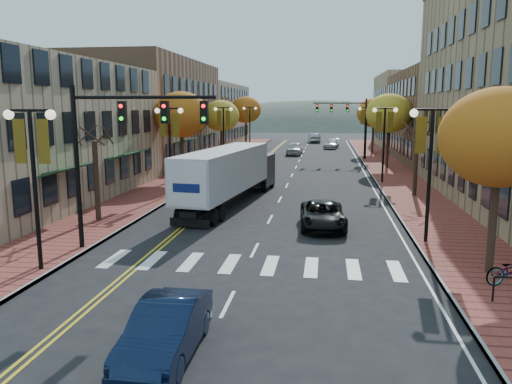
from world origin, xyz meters
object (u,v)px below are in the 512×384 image
(black_suv, at_px, (323,215))
(navy_sedan, at_px, (166,329))
(semi_truck, at_px, (231,171))
(bicycle, at_px, (512,270))

(black_suv, bearing_deg, navy_sedan, -108.60)
(semi_truck, distance_m, black_suv, 8.09)
(bicycle, bearing_deg, black_suv, 21.73)
(semi_truck, bearing_deg, bicycle, -39.90)
(semi_truck, relative_size, black_suv, 3.01)
(navy_sedan, height_order, bicycle, navy_sedan)
(navy_sedan, relative_size, black_suv, 0.87)
(semi_truck, relative_size, bicycle, 7.49)
(semi_truck, xyz_separation_m, bicycle, (12.23, -13.29, -1.44))
(black_suv, height_order, bicycle, black_suv)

